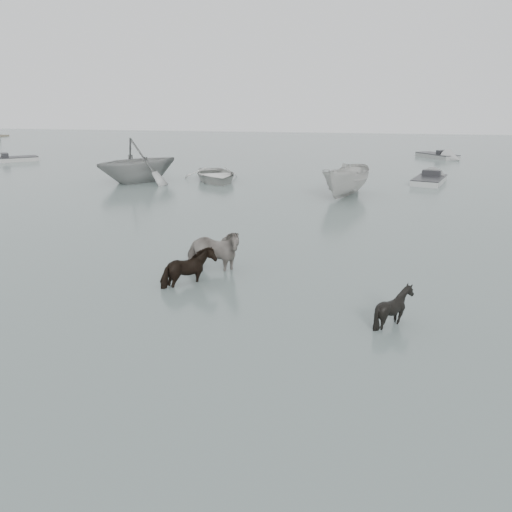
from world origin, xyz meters
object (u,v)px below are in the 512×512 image
at_px(pony_dark, 189,262).
at_px(pony_pinto, 212,244).
at_px(pony_black, 395,302).
at_px(rowboat_lead, 215,173).

bearing_deg(pony_dark, pony_pinto, 4.88).
distance_m(pony_black, rowboat_lead, 22.38).
height_order(pony_pinto, pony_dark, pony_pinto).
bearing_deg(pony_pinto, pony_dark, 178.43).
relative_size(pony_dark, rowboat_lead, 0.27).
xyz_separation_m(pony_black, rowboat_lead, (-10.10, 19.97, -0.04)).
bearing_deg(pony_pinto, rowboat_lead, 25.40).
relative_size(pony_black, rowboat_lead, 0.22).
xyz_separation_m(pony_pinto, rowboat_lead, (-4.84, 17.05, -0.31)).
relative_size(pony_pinto, rowboat_lead, 0.39).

